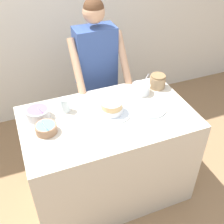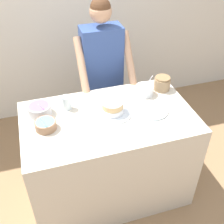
# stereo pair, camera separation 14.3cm
# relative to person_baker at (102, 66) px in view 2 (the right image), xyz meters

# --- Properties ---
(ground_plane) EXTENTS (14.00, 14.00, 0.00)m
(ground_plane) POSITION_rel_person_baker_xyz_m (-0.14, -1.12, -1.02)
(ground_plane) COLOR #93704C
(wall_back) EXTENTS (10.00, 0.05, 2.60)m
(wall_back) POSITION_rel_person_baker_xyz_m (-0.14, 0.83, 0.28)
(wall_back) COLOR silver
(wall_back) RESTS_ON ground_plane
(counter) EXTENTS (1.42, 0.84, 0.94)m
(counter) POSITION_rel_person_baker_xyz_m (-0.14, -0.70, -0.55)
(counter) COLOR beige
(counter) RESTS_ON ground_plane
(person_baker) EXTENTS (0.54, 0.47, 1.69)m
(person_baker) POSITION_rel_person_baker_xyz_m (0.00, 0.00, 0.00)
(person_baker) COLOR #2D2D38
(person_baker) RESTS_ON ground_plane
(cake) EXTENTS (0.33, 0.33, 0.12)m
(cake) POSITION_rel_person_baker_xyz_m (-0.10, -0.66, -0.03)
(cake) COLOR silver
(cake) RESTS_ON counter
(frosting_bowl_white) EXTENTS (0.16, 0.16, 0.18)m
(frosting_bowl_white) POSITION_rel_person_baker_xyz_m (0.26, -0.48, -0.03)
(frosting_bowl_white) COLOR white
(frosting_bowl_white) RESTS_ON counter
(frosting_bowl_purple) EXTENTS (0.19, 0.19, 0.16)m
(frosting_bowl_purple) POSITION_rel_person_baker_xyz_m (-0.67, -0.51, -0.03)
(frosting_bowl_purple) COLOR silver
(frosting_bowl_purple) RESTS_ON counter
(frosting_bowl_blue) EXTENTS (0.17, 0.17, 0.16)m
(frosting_bowl_blue) POSITION_rel_person_baker_xyz_m (-0.65, -0.71, -0.04)
(frosting_bowl_blue) COLOR #936B4C
(frosting_bowl_blue) RESTS_ON counter
(drinking_glass) EXTENTS (0.08, 0.08, 0.12)m
(drinking_glass) POSITION_rel_person_baker_xyz_m (-0.45, -0.49, -0.02)
(drinking_glass) COLOR silver
(drinking_glass) RESTS_ON counter
(ceramic_plate) EXTENTS (0.28, 0.28, 0.01)m
(ceramic_plate) POSITION_rel_person_baker_xyz_m (0.23, -0.73, -0.07)
(ceramic_plate) COLOR silver
(ceramic_plate) RESTS_ON counter
(stoneware_jar) EXTENTS (0.15, 0.15, 0.13)m
(stoneware_jar) POSITION_rel_person_baker_xyz_m (0.45, -0.45, -0.02)
(stoneware_jar) COLOR #9E7F5B
(stoneware_jar) RESTS_ON counter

